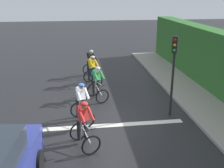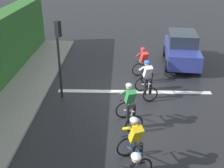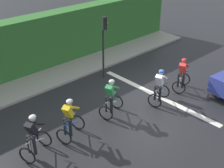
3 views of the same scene
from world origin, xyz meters
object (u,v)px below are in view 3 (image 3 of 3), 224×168
at_px(cyclist_second, 70,120).
at_px(cyclist_fourth, 159,88).
at_px(traffic_light_near_crossing, 104,38).
at_px(cyclist_mid, 111,99).
at_px(cyclist_lead, 34,137).
at_px(cyclist_trailing, 182,75).

bearing_deg(cyclist_second, cyclist_fourth, -99.00).
bearing_deg(traffic_light_near_crossing, cyclist_mid, 142.65).
height_order(cyclist_mid, traffic_light_near_crossing, traffic_light_near_crossing).
height_order(cyclist_lead, cyclist_mid, same).
height_order(cyclist_mid, cyclist_trailing, same).
bearing_deg(cyclist_trailing, cyclist_fourth, 91.01).
bearing_deg(cyclist_mid, cyclist_lead, 91.19).
relative_size(cyclist_lead, cyclist_mid, 1.00).
bearing_deg(cyclist_lead, cyclist_fourth, -96.88).
relative_size(cyclist_second, traffic_light_near_crossing, 0.50).
height_order(cyclist_second, cyclist_fourth, same).
bearing_deg(cyclist_second, cyclist_lead, 89.46).
height_order(cyclist_lead, cyclist_second, same).
bearing_deg(traffic_light_near_crossing, cyclist_fourth, -178.57).
xyz_separation_m(cyclist_mid, traffic_light_near_crossing, (2.87, -2.19, 1.43)).
distance_m(cyclist_fourth, traffic_light_near_crossing, 3.95).
bearing_deg(cyclist_fourth, cyclist_lead, 83.12).
bearing_deg(traffic_light_near_crossing, cyclist_second, 123.89).
relative_size(cyclist_mid, traffic_light_near_crossing, 0.50).
bearing_deg(cyclist_fourth, cyclist_trailing, -88.99).
bearing_deg(cyclist_trailing, cyclist_second, 83.84).
xyz_separation_m(cyclist_lead, cyclist_mid, (0.08, -3.75, 0.00)).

